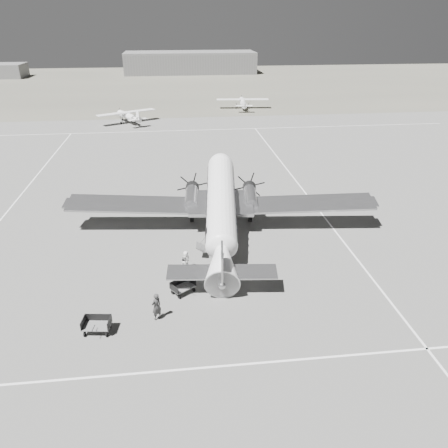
# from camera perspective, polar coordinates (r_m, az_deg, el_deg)

# --- Properties ---
(ground) EXTENTS (260.00, 260.00, 0.00)m
(ground) POSITION_cam_1_polar(r_m,az_deg,el_deg) (36.13, -3.21, -2.69)
(ground) COLOR slate
(ground) RESTS_ON ground
(taxi_line_near) EXTENTS (60.00, 0.15, 0.01)m
(taxi_line_near) POSITION_cam_1_polar(r_m,az_deg,el_deg) (24.71, -0.94, -18.12)
(taxi_line_near) COLOR white
(taxi_line_near) RESTS_ON ground
(taxi_line_right) EXTENTS (0.15, 80.00, 0.01)m
(taxi_line_right) POSITION_cam_1_polar(r_m,az_deg,el_deg) (38.60, 14.86, -1.62)
(taxi_line_right) COLOR white
(taxi_line_right) RESTS_ON ground
(taxi_line_left) EXTENTS (0.15, 60.00, 0.01)m
(taxi_line_left) POSITION_cam_1_polar(r_m,az_deg,el_deg) (47.99, -26.05, 2.01)
(taxi_line_left) COLOR white
(taxi_line_left) RESTS_ON ground
(taxi_line_horizon) EXTENTS (90.00, 0.15, 0.01)m
(taxi_line_horizon) POSITION_cam_1_polar(r_m,az_deg,el_deg) (73.81, -5.32, 12.07)
(taxi_line_horizon) COLOR white
(taxi_line_horizon) RESTS_ON ground
(grass_infield) EXTENTS (260.00, 90.00, 0.01)m
(grass_infield) POSITION_cam_1_polar(r_m,az_deg,el_deg) (127.95, -6.18, 17.74)
(grass_infield) COLOR #605E51
(grass_infield) RESTS_ON ground
(hangar_main) EXTENTS (42.00, 14.00, 6.60)m
(hangar_main) POSITION_cam_1_polar(r_m,az_deg,el_deg) (152.57, -4.44, 20.30)
(hangar_main) COLOR #5D5D5D
(hangar_main) RESTS_ON ground
(dc3_airliner) EXTENTS (29.01, 21.60, 5.18)m
(dc3_airliner) POSITION_cam_1_polar(r_m,az_deg,el_deg) (36.13, -0.37, 1.92)
(dc3_airliner) COLOR #ABABAD
(dc3_airliner) RESTS_ON ground
(light_plane_left) EXTENTS (13.48, 12.70, 2.21)m
(light_plane_left) POSITION_cam_1_polar(r_m,az_deg,el_deg) (80.20, -12.42, 13.49)
(light_plane_left) COLOR white
(light_plane_left) RESTS_ON ground
(light_plane_right) EXTENTS (11.25, 9.43, 2.19)m
(light_plane_right) POSITION_cam_1_polar(r_m,az_deg,el_deg) (91.42, 2.46, 15.46)
(light_plane_right) COLOR white
(light_plane_right) RESTS_ON ground
(baggage_cart_near) EXTENTS (2.01, 1.90, 0.93)m
(baggage_cart_near) POSITION_cam_1_polar(r_m,az_deg,el_deg) (30.00, -5.38, -8.19)
(baggage_cart_near) COLOR #606060
(baggage_cart_near) RESTS_ON ground
(baggage_cart_far) EXTENTS (1.86, 1.42, 0.97)m
(baggage_cart_far) POSITION_cam_1_polar(r_m,az_deg,el_deg) (27.60, -16.28, -12.61)
(baggage_cart_far) COLOR #606060
(baggage_cart_far) RESTS_ON ground
(ground_crew) EXTENTS (0.80, 0.77, 1.85)m
(ground_crew) POSITION_cam_1_polar(r_m,az_deg,el_deg) (27.61, -8.82, -10.59)
(ground_crew) COLOR #323232
(ground_crew) RESTS_ON ground
(ramp_agent) EXTENTS (0.80, 0.91, 1.55)m
(ramp_agent) POSITION_cam_1_polar(r_m,az_deg,el_deg) (31.90, -5.09, -5.28)
(ramp_agent) COLOR silver
(ramp_agent) RESTS_ON ground
(passenger) EXTENTS (0.69, 0.83, 1.46)m
(passenger) POSITION_cam_1_polar(r_m,az_deg,el_deg) (32.54, -5.00, -4.71)
(passenger) COLOR silver
(passenger) RESTS_ON ground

